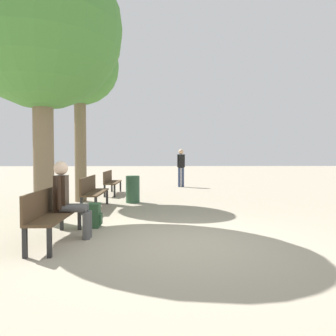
{
  "coord_description": "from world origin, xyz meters",
  "views": [
    {
      "loc": [
        -0.31,
        -5.24,
        1.42
      ],
      "look_at": [
        -0.05,
        4.26,
        1.07
      ],
      "focal_mm": 35.0,
      "sensor_mm": 36.0,
      "label": 1
    }
  ],
  "objects": [
    {
      "name": "bench_row_2",
      "position": [
        -2.09,
        6.84,
        0.52
      ],
      "size": [
        0.43,
        1.81,
        0.87
      ],
      "color": "#4C3823",
      "rests_on": "ground_plane"
    },
    {
      "name": "backpack",
      "position": [
        -1.59,
        1.25,
        0.24
      ],
      "size": [
        0.26,
        0.29,
        0.48
      ],
      "color": "#284C2D",
      "rests_on": "ground_plane"
    },
    {
      "name": "pedestrian_near",
      "position": [
        0.7,
        9.64,
        0.99
      ],
      "size": [
        0.35,
        0.24,
        1.73
      ],
      "color": "#384260",
      "rests_on": "ground_plane"
    },
    {
      "name": "tree_row_0",
      "position": [
        -2.75,
        1.75,
        4.05
      ],
      "size": [
        3.35,
        3.35,
        5.76
      ],
      "color": "#7A664C",
      "rests_on": "ground_plane"
    },
    {
      "name": "tree_row_1",
      "position": [
        -2.75,
        5.01,
        4.13
      ],
      "size": [
        2.41,
        2.41,
        5.41
      ],
      "color": "#7A664C",
      "rests_on": "ground_plane"
    },
    {
      "name": "bench_row_0",
      "position": [
        -2.09,
        0.17,
        0.52
      ],
      "size": [
        0.43,
        1.81,
        0.87
      ],
      "color": "#4C3823",
      "rests_on": "ground_plane"
    },
    {
      "name": "bench_row_1",
      "position": [
        -2.09,
        3.5,
        0.52
      ],
      "size": [
        0.43,
        1.81,
        0.87
      ],
      "color": "#4C3823",
      "rests_on": "ground_plane"
    },
    {
      "name": "trash_bin",
      "position": [
        -1.11,
        4.67,
        0.41
      ],
      "size": [
        0.42,
        0.42,
        0.82
      ],
      "color": "#2D5138",
      "rests_on": "ground_plane"
    },
    {
      "name": "person_seated",
      "position": [
        -1.86,
        0.38,
        0.71
      ],
      "size": [
        0.62,
        0.35,
        1.33
      ],
      "color": "#4C4C4C",
      "rests_on": "ground_plane"
    },
    {
      "name": "ground_plane",
      "position": [
        0.0,
        0.0,
        0.0
      ],
      "size": [
        80.0,
        80.0,
        0.0
      ],
      "primitive_type": "plane",
      "color": "gray"
    }
  ]
}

